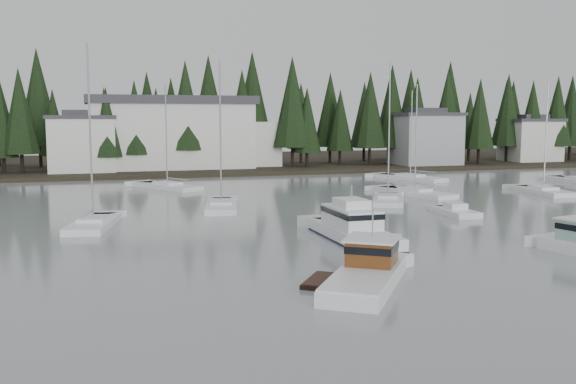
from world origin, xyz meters
name	(u,v)px	position (x,y,z in m)	size (l,w,h in m)	color
far_shore_land	(191,164)	(0.00, 97.00, 0.00)	(240.00, 54.00, 1.00)	black
conifer_treeline	(201,169)	(0.00, 86.00, 0.00)	(200.00, 22.00, 20.00)	black
house_west	(82,142)	(-18.00, 79.00, 4.65)	(9.54, 7.42, 8.75)	silver
house_east_a	(425,138)	(36.00, 78.00, 4.90)	(10.60, 8.48, 9.25)	#999EA0
house_east_b	(530,139)	(58.00, 80.00, 4.40)	(9.54, 7.42, 8.25)	silver
harbor_inn	(185,133)	(-2.96, 82.34, 5.78)	(29.50, 11.50, 10.90)	silver
lobster_boat_brown	(365,275)	(-3.84, 11.32, 0.47)	(7.05, 8.43, 4.12)	white
cabin_cruiser_center	(353,230)	(0.07, 22.29, 0.63)	(3.07, 9.84, 4.23)	white
sailboat_0	(221,208)	(-5.55, 39.49, 0.08)	(4.43, 9.12, 13.74)	white
sailboat_1	(543,193)	(30.07, 41.02, 0.07)	(3.69, 8.36, 12.49)	white
sailboat_2	(410,179)	(23.57, 59.16, 0.05)	(6.61, 10.56, 12.23)	white
sailboat_3	(93,226)	(-16.57, 32.65, 0.09)	(4.41, 8.60, 14.07)	white
sailboat_5	(167,188)	(-8.36, 57.73, 0.06)	(7.33, 9.86, 12.51)	white
sailboat_7	(388,201)	(10.74, 39.20, 0.09)	(6.07, 8.65, 14.16)	white
sailboat_9	(415,194)	(16.04, 43.72, 0.06)	(5.27, 10.31, 12.17)	white
runabout_1	(455,213)	(12.59, 30.11, 0.13)	(2.37, 5.18, 1.42)	white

